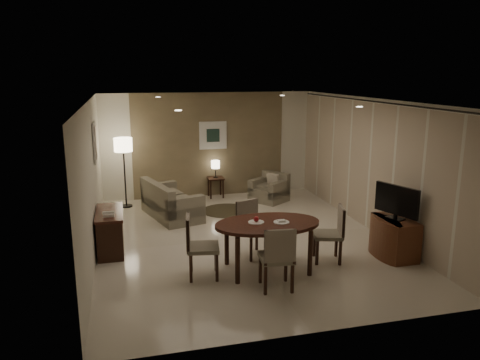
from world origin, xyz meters
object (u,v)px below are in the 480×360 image
object	(u,v)px
side_table	(216,187)
armchair	(269,188)
chair_left	(203,247)
floor_lamp	(125,173)
dining_table	(267,246)
chair_near	(276,257)
chair_far	(254,230)
sofa	(172,199)
tv_cabinet	(395,237)
chair_right	(327,234)
console_desk	(110,231)

from	to	relation	value
side_table	armchair	bearing A→B (deg)	-30.49
side_table	chair_left	bearing A→B (deg)	-103.56
armchair	floor_lamp	size ratio (longest dim) A/B	0.47
dining_table	chair_near	xyz separation A→B (m)	(-0.07, -0.68, 0.10)
chair_near	armchair	size ratio (longest dim) A/B	1.27
armchair	side_table	xyz separation A→B (m)	(-1.23, 0.72, -0.09)
chair_far	armchair	bearing A→B (deg)	49.47
dining_table	sofa	distance (m)	3.54
tv_cabinet	chair_right	size ratio (longest dim) A/B	0.92
console_desk	sofa	xyz separation A→B (m)	(1.31, 1.82, 0.03)
chair_far	floor_lamp	size ratio (longest dim) A/B	0.58
chair_far	chair_right	size ratio (longest dim) A/B	1.01
side_table	floor_lamp	bearing A→B (deg)	-171.32
side_table	chair_right	bearing A→B (deg)	-77.37
tv_cabinet	floor_lamp	world-z (taller)	floor_lamp
side_table	floor_lamp	world-z (taller)	floor_lamp
sofa	side_table	world-z (taller)	sofa
chair_far	chair_left	size ratio (longest dim) A/B	0.96
chair_left	sofa	bearing A→B (deg)	11.43
console_desk	side_table	bearing A→B (deg)	51.26
chair_near	chair_right	distance (m)	1.43
chair_right	sofa	xyz separation A→B (m)	(-2.34, 3.22, -0.08)
armchair	chair_right	bearing A→B (deg)	-39.06
console_desk	chair_left	distance (m)	2.10
chair_near	side_table	world-z (taller)	chair_near
chair_left	tv_cabinet	bearing A→B (deg)	-81.04
console_desk	chair_right	bearing A→B (deg)	-20.92
dining_table	chair_far	xyz separation A→B (m)	(-0.05, 0.64, 0.08)
sofa	floor_lamp	size ratio (longest dim) A/B	1.02
console_desk	dining_table	bearing A→B (deg)	-30.79
sofa	chair_near	bearing A→B (deg)	179.44
sofa	tv_cabinet	bearing A→B (deg)	-149.35
dining_table	chair_near	distance (m)	0.69
side_table	chair_far	bearing A→B (deg)	-91.76
sofa	armchair	distance (m)	2.62
console_desk	floor_lamp	xyz separation A→B (m)	(0.31, 2.90, 0.47)
console_desk	chair_near	distance (m)	3.28
chair_far	side_table	distance (m)	4.12
dining_table	sofa	world-z (taller)	dining_table
chair_far	armchair	distance (m)	3.65
dining_table	side_table	world-z (taller)	dining_table
chair_far	side_table	size ratio (longest dim) A/B	1.88
sofa	chair_right	bearing A→B (deg)	-160.51
chair_right	sofa	size ratio (longest dim) A/B	0.57
dining_table	armchair	bearing A→B (deg)	71.95
console_desk	tv_cabinet	bearing A→B (deg)	-17.05
dining_table	sofa	bearing A→B (deg)	110.08
chair_far	side_table	bearing A→B (deg)	69.56
chair_near	chair_left	distance (m)	1.20
tv_cabinet	dining_table	distance (m)	2.37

